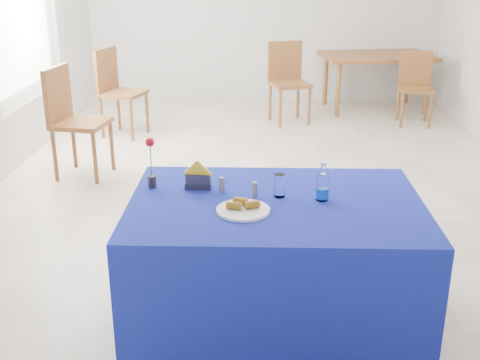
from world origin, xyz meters
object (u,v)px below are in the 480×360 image
object	(u,v)px
oak_table	(376,60)
chair_bg_right	(416,82)
chair_bg_left	(288,76)
plate	(243,210)
blue_table	(275,263)
water_bottle	(322,188)
chair_win_b	(116,86)
chair_win_a	(71,114)

from	to	relation	value
oak_table	chair_bg_right	xyz separation A→B (m)	(0.37, -0.71, -0.16)
chair_bg_right	chair_bg_left	bearing A→B (deg)	-176.65
plate	blue_table	bearing A→B (deg)	39.16
plate	water_bottle	distance (m)	0.47
plate	chair_win_b	xyz separation A→B (m)	(-1.58, 3.99, -0.18)
chair_bg_right	blue_table	bearing A→B (deg)	-107.72
plate	blue_table	distance (m)	0.45
oak_table	chair_win_a	size ratio (longest dim) A/B	1.48
water_bottle	chair_win_b	distance (m)	4.32
chair_win_a	chair_win_b	distance (m)	1.41
blue_table	chair_bg_left	distance (m)	4.53
oak_table	chair_win_a	distance (m)	4.33
blue_table	oak_table	size ratio (longest dim) A/B	1.03
oak_table	chair_win_a	world-z (taller)	chair_win_a
plate	chair_bg_right	world-z (taller)	chair_bg_right
plate	water_bottle	world-z (taller)	water_bottle
chair_win_b	blue_table	bearing A→B (deg)	-138.14
blue_table	water_bottle	distance (m)	0.52
blue_table	oak_table	xyz separation A→B (m)	(1.49, 5.18, 0.30)
chair_bg_left	chair_win_b	world-z (taller)	chair_win_b
water_bottle	chair_bg_right	world-z (taller)	water_bottle
water_bottle	chair_bg_right	xyz separation A→B (m)	(1.61, 4.44, -0.31)
plate	chair_bg_left	world-z (taller)	chair_bg_left
water_bottle	chair_win_a	bearing A→B (deg)	131.22
oak_table	chair_bg_left	world-z (taller)	chair_bg_left
chair_win_a	chair_win_b	world-z (taller)	chair_win_a
plate	chair_bg_right	distance (m)	5.05
chair_bg_left	chair_win_b	distance (m)	2.13
water_bottle	chair_win_a	size ratio (longest dim) A/B	0.20
plate	chair_bg_right	xyz separation A→B (m)	(2.04, 4.62, -0.25)
plate	chair_win_b	size ratio (longest dim) A/B	0.28
water_bottle	chair_bg_left	world-z (taller)	chair_bg_left
water_bottle	chair_bg_right	size ratio (longest dim) A/B	0.24
water_bottle	chair_bg_right	distance (m)	4.74
blue_table	water_bottle	size ratio (longest dim) A/B	7.44
chair_win_a	chair_win_b	bearing A→B (deg)	4.85
blue_table	chair_bg_right	size ratio (longest dim) A/B	1.78
plate	blue_table	world-z (taller)	plate
chair_bg_right	chair_win_a	bearing A→B (deg)	-146.54
oak_table	water_bottle	bearing A→B (deg)	-103.56
chair_win_b	oak_table	bearing A→B (deg)	-50.34
water_bottle	blue_table	bearing A→B (deg)	-172.84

